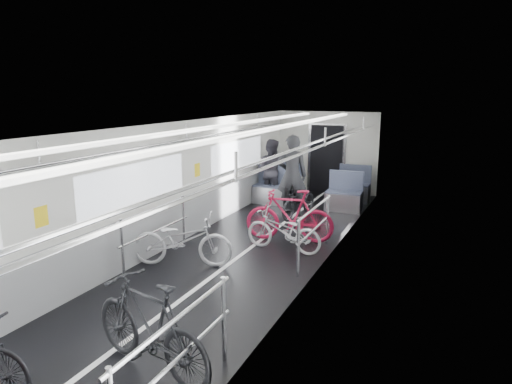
% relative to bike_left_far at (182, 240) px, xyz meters
% --- Properties ---
extents(car_shell, '(3.02, 14.01, 2.41)m').
position_rel_bike_left_far_xyz_m(car_shell, '(0.71, 1.61, 0.67)').
color(car_shell, black).
rests_on(car_shell, ground).
extents(bike_left_far, '(1.86, 1.14, 0.92)m').
position_rel_bike_left_far_xyz_m(bike_left_far, '(0.00, 0.00, 0.00)').
color(bike_left_far, '#ABABB0').
rests_on(bike_left_far, floor).
extents(bike_right_near, '(1.86, 0.93, 1.08)m').
position_rel_bike_left_far_xyz_m(bike_right_near, '(1.37, -2.77, 0.08)').
color(bike_right_near, black).
rests_on(bike_right_near, floor).
extents(bike_right_mid, '(1.56, 0.66, 0.80)m').
position_rel_bike_left_far_xyz_m(bike_right_mid, '(1.35, 1.38, -0.06)').
color(bike_right_mid, silver).
rests_on(bike_right_mid, floor).
extents(bike_right_far, '(1.84, 0.79, 1.07)m').
position_rel_bike_left_far_xyz_m(bike_right_far, '(1.26, 1.98, 0.07)').
color(bike_right_far, '#B7163C').
rests_on(bike_right_far, floor).
extents(bike_aisle, '(0.79, 1.58, 0.79)m').
position_rel_bike_left_far_xyz_m(bike_aisle, '(0.87, 3.80, -0.06)').
color(bike_aisle, black).
rests_on(bike_aisle, floor).
extents(person_standing, '(0.84, 0.69, 1.97)m').
position_rel_bike_left_far_xyz_m(person_standing, '(0.63, 3.90, 0.52)').
color(person_standing, black).
rests_on(person_standing, floor).
extents(person_seated, '(0.83, 0.65, 1.71)m').
position_rel_bike_left_far_xyz_m(person_seated, '(-0.37, 5.05, 0.40)').
color(person_seated, '#2C2A32').
rests_on(person_seated, floor).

